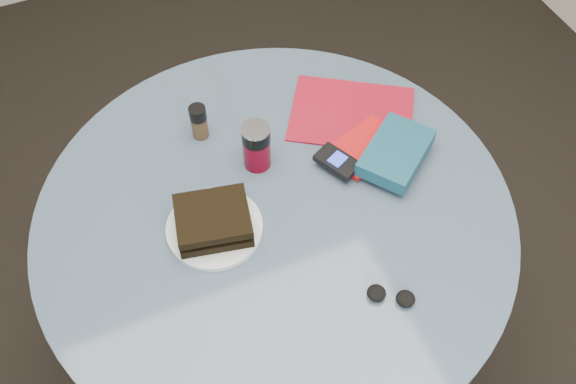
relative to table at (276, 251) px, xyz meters
name	(u,v)px	position (x,y,z in m)	size (l,w,h in m)	color
ground	(279,351)	(0.00, 0.00, -0.59)	(4.00, 4.00, 0.00)	black
table	(276,251)	(0.00, 0.00, 0.00)	(1.00, 1.00, 0.75)	black
plate	(215,228)	(-0.13, 0.00, 0.17)	(0.20, 0.20, 0.01)	silver
sandwich	(213,220)	(-0.13, 0.00, 0.20)	(0.17, 0.15, 0.05)	black
soda_can	(257,146)	(0.01, 0.13, 0.22)	(0.08, 0.08, 0.11)	maroon
pepper_grinder	(199,122)	(-0.07, 0.26, 0.21)	(0.04, 0.04, 0.09)	#41301C
magazine	(352,114)	(0.27, 0.18, 0.17)	(0.28, 0.21, 0.01)	maroon
red_book	(365,147)	(0.25, 0.07, 0.17)	(0.16, 0.11, 0.01)	#B40E11
novel	(396,152)	(0.29, 0.02, 0.20)	(0.18, 0.11, 0.03)	navy
mp3_player	(337,161)	(0.17, 0.05, 0.19)	(0.09, 0.11, 0.02)	black
headphones	(391,296)	(0.12, -0.27, 0.17)	(0.10, 0.08, 0.02)	black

